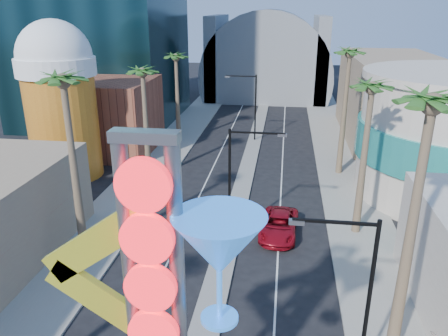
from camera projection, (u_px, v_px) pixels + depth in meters
sidewalk_west at (159, 161)px, 46.27m from camera, size 5.00×100.00×0.15m
sidewalk_east at (342, 170)px, 43.76m from camera, size 5.00×100.00×0.15m
median at (250, 156)px, 47.80m from camera, size 1.60×84.00×0.15m
brick_filler_west at (108, 116)px, 48.54m from camera, size 10.00×10.00×8.00m
filler_east at (389, 97)px, 53.25m from camera, size 10.00×20.00×10.00m
beer_mug at (60, 95)px, 39.91m from camera, size 7.00×7.00×14.50m
canopy at (267, 73)px, 77.87m from camera, size 22.00×16.00×22.00m
neon_sign at (182, 306)px, 12.66m from camera, size 6.53×2.60×12.55m
streetlight_0 at (238, 174)px, 29.35m from camera, size 3.79×0.25×8.00m
streetlight_1 at (251, 101)px, 51.76m from camera, size 3.79×0.25×8.00m
streetlight_2 at (358, 290)px, 17.42m from camera, size 3.45×0.25×8.00m
palm_1 at (64, 93)px, 24.82m from camera, size 2.40×2.40×12.70m
palm_2 at (143, 79)px, 38.28m from camera, size 2.40×2.40×11.20m
palm_3 at (176, 62)px, 49.42m from camera, size 2.40×2.40×11.20m
palm_5 at (429, 123)px, 16.73m from camera, size 2.40×2.40×13.20m
palm_6 at (371, 97)px, 28.33m from camera, size 2.40×2.40×11.70m
palm_7 at (349, 61)px, 39.15m from camera, size 2.40×2.40×12.70m
red_pickup at (279, 225)px, 31.24m from camera, size 2.90×5.60×1.51m
pedestrian_b at (439, 335)px, 20.45m from camera, size 0.91×0.76×1.71m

